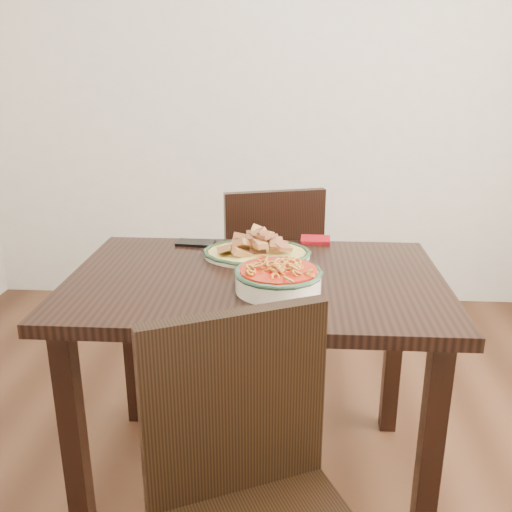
# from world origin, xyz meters

# --- Properties ---
(floor) EXTENTS (3.50, 3.50, 0.00)m
(floor) POSITION_xyz_m (0.00, 0.00, 0.00)
(floor) COLOR #381F12
(floor) RESTS_ON ground
(wall_back) EXTENTS (3.50, 0.10, 2.60)m
(wall_back) POSITION_xyz_m (0.00, 1.75, 1.30)
(wall_back) COLOR beige
(wall_back) RESTS_ON ground
(dining_table) EXTENTS (1.16, 0.78, 0.75)m
(dining_table) POSITION_xyz_m (-0.04, 0.12, 0.65)
(dining_table) COLOR black
(dining_table) RESTS_ON ground
(chair_far) EXTENTS (0.52, 0.52, 0.89)m
(chair_far) POSITION_xyz_m (-0.03, 0.83, 0.50)
(chair_far) COLOR black
(chair_far) RESTS_ON ground
(chair_near) EXTENTS (0.56, 0.56, 0.89)m
(chair_near) POSITION_xyz_m (-0.00, -0.56, 0.50)
(chair_near) COLOR black
(chair_near) RESTS_ON ground
(fish_plate) EXTENTS (0.36, 0.28, 0.11)m
(fish_plate) POSITION_xyz_m (-0.05, 0.31, 0.79)
(fish_plate) COLOR beige
(fish_plate) RESTS_ON dining_table
(noodle_bowl) EXTENTS (0.26, 0.26, 0.08)m
(noodle_bowl) POSITION_xyz_m (0.03, 0.01, 0.79)
(noodle_bowl) COLOR white
(noodle_bowl) RESTS_ON dining_table
(smartphone) EXTENTS (0.14, 0.09, 0.01)m
(smartphone) POSITION_xyz_m (-0.28, 0.43, 0.76)
(smartphone) COLOR black
(smartphone) RESTS_ON dining_table
(napkin) EXTENTS (0.11, 0.09, 0.01)m
(napkin) POSITION_xyz_m (0.16, 0.50, 0.76)
(napkin) COLOR maroon
(napkin) RESTS_ON dining_table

